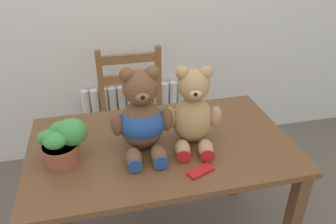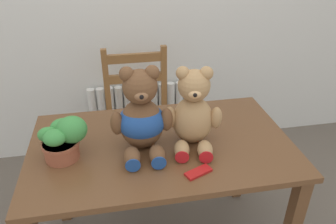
{
  "view_description": "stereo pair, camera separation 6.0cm",
  "coord_description": "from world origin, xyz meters",
  "px_view_note": "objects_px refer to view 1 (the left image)",
  "views": [
    {
      "loc": [
        -0.26,
        -0.9,
        1.66
      ],
      "look_at": [
        0.03,
        0.36,
        0.92
      ],
      "focal_mm": 35.0,
      "sensor_mm": 36.0,
      "label": 1
    },
    {
      "loc": [
        -0.2,
        -0.91,
        1.66
      ],
      "look_at": [
        0.03,
        0.36,
        0.92
      ],
      "focal_mm": 35.0,
      "sensor_mm": 36.0,
      "label": 2
    }
  ],
  "objects_px": {
    "teddy_bear_right": "(193,112)",
    "chocolate_bar": "(201,171)",
    "wooden_chair_behind": "(134,119)",
    "teddy_bear_left": "(142,118)",
    "potted_plant": "(63,140)"
  },
  "relations": [
    {
      "from": "wooden_chair_behind",
      "to": "teddy_bear_right",
      "type": "height_order",
      "value": "teddy_bear_right"
    },
    {
      "from": "wooden_chair_behind",
      "to": "teddy_bear_right",
      "type": "xyz_separation_m",
      "value": [
        0.19,
        -0.73,
        0.44
      ]
    },
    {
      "from": "teddy_bear_right",
      "to": "chocolate_bar",
      "type": "height_order",
      "value": "teddy_bear_right"
    },
    {
      "from": "teddy_bear_left",
      "to": "potted_plant",
      "type": "relative_size",
      "value": 1.88
    },
    {
      "from": "potted_plant",
      "to": "chocolate_bar",
      "type": "height_order",
      "value": "potted_plant"
    },
    {
      "from": "teddy_bear_right",
      "to": "wooden_chair_behind",
      "type": "bearing_deg",
      "value": -64.34
    },
    {
      "from": "wooden_chair_behind",
      "to": "teddy_bear_left",
      "type": "relative_size",
      "value": 2.33
    },
    {
      "from": "potted_plant",
      "to": "teddy_bear_left",
      "type": "bearing_deg",
      "value": 1.08
    },
    {
      "from": "teddy_bear_left",
      "to": "chocolate_bar",
      "type": "xyz_separation_m",
      "value": [
        0.21,
        -0.23,
        -0.16
      ]
    },
    {
      "from": "teddy_bear_left",
      "to": "potted_plant",
      "type": "bearing_deg",
      "value": 3.13
    },
    {
      "from": "teddy_bear_left",
      "to": "teddy_bear_right",
      "type": "height_order",
      "value": "teddy_bear_left"
    },
    {
      "from": "teddy_bear_right",
      "to": "potted_plant",
      "type": "xyz_separation_m",
      "value": [
        -0.59,
        -0.0,
        -0.06
      ]
    },
    {
      "from": "wooden_chair_behind",
      "to": "teddy_bear_right",
      "type": "bearing_deg",
      "value": 104.64
    },
    {
      "from": "wooden_chair_behind",
      "to": "teddy_bear_right",
      "type": "distance_m",
      "value": 0.88
    },
    {
      "from": "potted_plant",
      "to": "wooden_chair_behind",
      "type": "bearing_deg",
      "value": 61.77
    }
  ]
}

